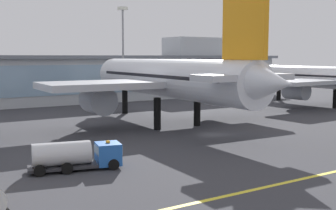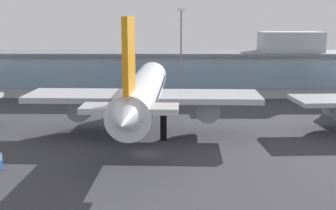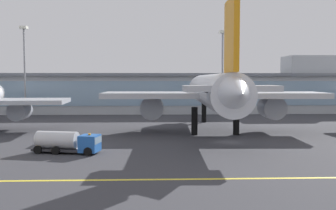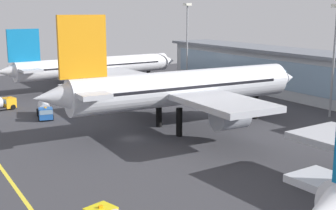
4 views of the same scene
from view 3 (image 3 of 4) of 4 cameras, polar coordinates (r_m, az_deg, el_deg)
The scene contains 7 objects.
ground_plane at distance 61.35m, azimuth 8.92°, elevation -5.46°, with size 180.00×180.00×0.00m, color #38383D.
taxiway_centreline_stripe at distance 40.43m, azimuth 15.06°, elevation -10.44°, with size 144.00×0.50×0.01m, color yellow.
terminal_building at distance 113.38m, azimuth 4.72°, elevation 2.03°, with size 123.21×14.00×16.69m.
airliner_near_right at distance 71.37m, azimuth 6.73°, elevation 1.98°, with size 40.83×53.47×20.64m.
fuel_tanker_truck at distance 53.31m, azimuth -14.49°, elevation -5.31°, with size 9.36×4.58×2.90m.
apron_light_mast_west at distance 105.43m, azimuth -20.49°, elevation 6.56°, with size 1.80×1.80×23.27m.
apron_light_mast_centre at distance 103.02m, azimuth 8.06°, elevation 6.60°, with size 1.80×1.80×22.51m.
Camera 3 is at (-11.79, -59.38, 9.93)m, focal length 41.19 mm.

